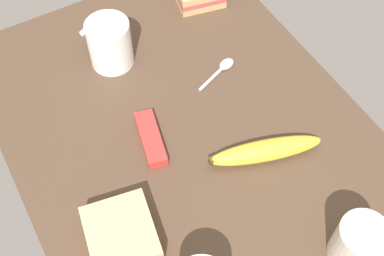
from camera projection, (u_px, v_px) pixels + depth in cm
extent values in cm
cube|color=#4C3828|center=(192.00, 140.00, 96.03)|extent=(90.00, 64.00, 2.00)
cylinder|color=white|center=(110.00, 44.00, 101.73)|extent=(8.77, 8.77, 10.26)
cylinder|color=black|center=(107.00, 27.00, 97.91)|extent=(7.71, 7.71, 0.40)
cylinder|color=white|center=(88.00, 29.00, 103.41)|extent=(2.57, 4.11, 1.20)
cylinder|color=silver|center=(358.00, 244.00, 78.75)|extent=(7.90, 7.90, 8.82)
cylinder|color=brown|center=(365.00, 234.00, 75.53)|extent=(6.95, 6.95, 0.40)
cube|color=#DBB77A|center=(122.00, 239.00, 83.01)|extent=(13.61, 12.65, 1.60)
cube|color=#C14C4C|center=(121.00, 235.00, 81.86)|extent=(13.61, 12.65, 1.20)
cube|color=#DBB77A|center=(120.00, 232.00, 80.70)|extent=(13.61, 12.65, 1.60)
ellipsoid|color=yellow|center=(266.00, 151.00, 91.16)|extent=(10.00, 21.10, 4.02)
cube|color=#4C3819|center=(212.00, 161.00, 89.94)|extent=(1.20, 1.20, 1.20)
ellipsoid|color=silver|center=(226.00, 64.00, 104.97)|extent=(3.53, 4.22, 0.80)
cylinder|color=silver|center=(211.00, 79.00, 102.69)|extent=(3.17, 6.84, 0.70)
cube|color=red|center=(151.00, 138.00, 93.84)|extent=(12.25, 6.06, 2.00)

